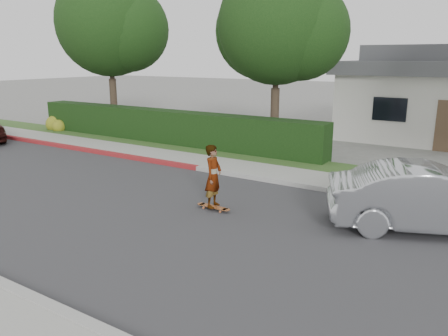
% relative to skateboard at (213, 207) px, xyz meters
% --- Properties ---
extents(ground, '(120.00, 120.00, 0.00)m').
position_rel_skateboard_xyz_m(ground, '(-3.69, -1.05, -0.09)').
color(ground, slate).
rests_on(ground, ground).
extents(road, '(60.00, 8.00, 0.01)m').
position_rel_skateboard_xyz_m(road, '(-3.69, -1.05, -0.08)').
color(road, '#2D2D30').
rests_on(road, ground).
extents(curb_far, '(60.00, 0.20, 0.15)m').
position_rel_skateboard_xyz_m(curb_far, '(-3.69, 3.05, -0.01)').
color(curb_far, '#9E9E99').
rests_on(curb_far, ground).
extents(curb_red_section, '(12.00, 0.21, 0.15)m').
position_rel_skateboard_xyz_m(curb_red_section, '(-8.69, 3.05, -0.01)').
color(curb_red_section, maroon).
rests_on(curb_red_section, ground).
extents(sidewalk_far, '(60.00, 1.60, 0.12)m').
position_rel_skateboard_xyz_m(sidewalk_far, '(-3.69, 3.95, -0.03)').
color(sidewalk_far, gray).
rests_on(sidewalk_far, ground).
extents(planting_strip, '(60.00, 1.60, 0.10)m').
position_rel_skateboard_xyz_m(planting_strip, '(-3.69, 5.55, -0.04)').
color(planting_strip, '#2D4C1E').
rests_on(planting_strip, ground).
extents(hedge, '(15.00, 1.00, 1.50)m').
position_rel_skateboard_xyz_m(hedge, '(-6.69, 6.15, 0.66)').
color(hedge, black).
rests_on(hedge, ground).
extents(flowering_shrub, '(1.40, 1.00, 0.90)m').
position_rel_skateboard_xyz_m(flowering_shrub, '(-13.70, 5.69, 0.25)').
color(flowering_shrub, '#2D4C19').
rests_on(flowering_shrub, ground).
extents(tree_left, '(5.99, 5.21, 8.00)m').
position_rel_skateboard_xyz_m(tree_left, '(-11.21, 7.64, 5.18)').
color(tree_left, '#33261C').
rests_on(tree_left, ground).
extents(tree_center, '(5.66, 4.84, 7.44)m').
position_rel_skateboard_xyz_m(tree_center, '(-2.21, 8.14, 4.82)').
color(tree_center, '#33261C').
rests_on(tree_center, ground).
extents(skateboard, '(0.98, 0.22, 0.09)m').
position_rel_skateboard_xyz_m(skateboard, '(0.00, 0.00, 0.00)').
color(skateboard, '#CE6938').
rests_on(skateboard, ground).
extents(skateboarder, '(0.45, 0.63, 1.59)m').
position_rel_skateboard_xyz_m(skateboarder, '(0.00, 0.00, 0.81)').
color(skateboarder, white).
rests_on(skateboarder, skateboard).
extents(car_silver, '(4.76, 3.19, 1.48)m').
position_rel_skateboard_xyz_m(car_silver, '(4.84, 1.51, 0.66)').
color(car_silver, '#AFB2B6').
rests_on(car_silver, ground).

